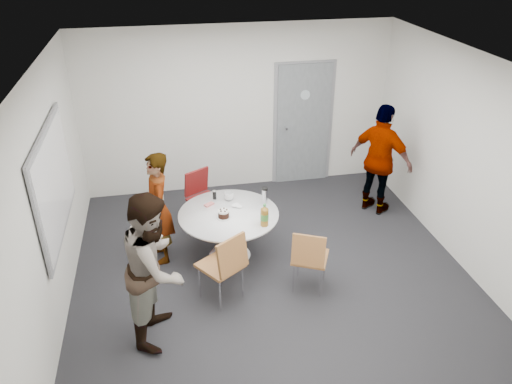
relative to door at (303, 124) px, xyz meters
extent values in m
plane|color=black|center=(-1.10, -2.48, -1.03)|extent=(5.00, 5.00, 0.00)
plane|color=silver|center=(-1.10, -2.48, 1.67)|extent=(5.00, 5.00, 0.00)
plane|color=silver|center=(-1.10, 0.02, 0.32)|extent=(5.00, 0.00, 5.00)
plane|color=silver|center=(-3.60, -2.48, 0.32)|extent=(0.00, 5.00, 5.00)
plane|color=silver|center=(1.40, -2.48, 0.32)|extent=(0.00, 5.00, 5.00)
plane|color=silver|center=(-1.10, -4.98, 0.32)|extent=(5.00, 0.00, 5.00)
cube|color=slate|center=(0.00, -0.01, 0.00)|extent=(0.90, 0.05, 2.05)
cube|color=gray|center=(0.00, 0.01, 0.00)|extent=(1.02, 0.04, 2.12)
cylinder|color=#B2BFC6|center=(0.00, -0.04, 0.52)|extent=(0.16, 0.01, 0.16)
cylinder|color=silver|center=(-0.32, -0.07, -0.01)|extent=(0.04, 0.14, 0.04)
cube|color=gray|center=(-3.56, -2.28, 0.42)|extent=(0.03, 1.90, 1.25)
cube|color=white|center=(-3.54, -2.28, 0.42)|extent=(0.01, 1.78, 1.13)
cylinder|color=white|center=(-1.58, -2.05, -0.36)|extent=(1.31, 1.31, 0.03)
cylinder|color=silver|center=(-1.58, -2.05, -0.69)|extent=(0.09, 0.09, 0.63)
cylinder|color=silver|center=(-1.58, -2.05, -1.01)|extent=(0.56, 0.56, 0.02)
cylinder|color=white|center=(-1.65, -2.15, -0.34)|extent=(0.19, 0.19, 0.01)
cylinder|color=black|center=(-1.65, -2.15, -0.30)|extent=(0.14, 0.14, 0.08)
cylinder|color=white|center=(-1.65, -2.15, -0.25)|extent=(0.15, 0.15, 0.02)
cylinder|color=olive|center=(-1.18, -2.43, -0.23)|extent=(0.10, 0.10, 0.23)
cylinder|color=#418535|center=(-1.18, -2.43, -0.22)|extent=(0.10, 0.10, 0.09)
cone|color=olive|center=(-1.18, -2.43, -0.09)|extent=(0.10, 0.10, 0.05)
cylinder|color=#479E4D|center=(-1.18, -2.43, -0.05)|extent=(0.04, 0.04, 0.02)
imported|color=white|center=(-1.52, -1.70, -0.29)|extent=(0.19, 0.19, 0.11)
cylinder|color=black|center=(-1.71, -1.64, -0.28)|extent=(0.05, 0.05, 0.12)
cylinder|color=silver|center=(-1.06, -1.88, -0.24)|extent=(0.08, 0.08, 0.20)
cylinder|color=black|center=(-1.06, -1.88, -0.13)|extent=(0.08, 0.08, 0.03)
cube|color=#D16C68|center=(-1.80, -1.80, -0.33)|extent=(0.15, 0.13, 0.02)
ellipsoid|color=white|center=(-1.45, -1.92, -0.33)|extent=(0.18, 0.18, 0.03)
cube|color=#915B2C|center=(-1.80, -2.87, -0.55)|extent=(0.62, 0.62, 0.04)
cube|color=#915B2C|center=(-1.68, -3.04, -0.30)|extent=(0.40, 0.32, 0.43)
cylinder|color=silver|center=(-1.76, -2.62, -0.79)|extent=(0.02, 0.02, 0.48)
cylinder|color=silver|center=(-2.05, -2.82, -0.79)|extent=(0.02, 0.02, 0.48)
cylinder|color=silver|center=(-1.55, -2.91, -0.79)|extent=(0.02, 0.02, 0.48)
cylinder|color=silver|center=(-1.85, -3.12, -0.79)|extent=(0.02, 0.02, 0.48)
cube|color=#915B2C|center=(-0.71, -2.87, -0.59)|extent=(0.55, 0.55, 0.03)
cube|color=#915B2C|center=(-0.79, -3.05, -0.36)|extent=(0.39, 0.25, 0.39)
cylinder|color=silver|center=(-0.49, -2.79, -0.81)|extent=(0.02, 0.02, 0.44)
cylinder|color=silver|center=(-0.79, -2.65, -0.81)|extent=(0.02, 0.02, 0.44)
cylinder|color=silver|center=(-0.63, -3.09, -0.81)|extent=(0.02, 0.02, 0.44)
cylinder|color=silver|center=(-0.93, -2.95, -0.81)|extent=(0.02, 0.02, 0.44)
cube|color=maroon|center=(-1.81, -1.23, -0.58)|extent=(0.57, 0.57, 0.03)
cube|color=maroon|center=(-1.90, -1.06, -0.36)|extent=(0.39, 0.27, 0.40)
cylinder|color=silver|center=(-1.87, -1.46, -0.80)|extent=(0.02, 0.02, 0.44)
cylinder|color=silver|center=(-1.58, -1.29, -0.80)|extent=(0.02, 0.02, 0.44)
cylinder|color=silver|center=(-2.04, -1.17, -0.80)|extent=(0.02, 0.02, 0.44)
cylinder|color=silver|center=(-1.74, -1.00, -0.80)|extent=(0.02, 0.02, 0.44)
imported|color=#A5C6EA|center=(-2.47, -1.90, -0.26)|extent=(0.43, 0.60, 1.53)
imported|color=white|center=(-2.52, -3.28, -0.16)|extent=(0.85, 0.98, 1.72)
imported|color=black|center=(0.85, -1.27, -0.16)|extent=(0.95, 1.06, 1.73)
camera|label=1|loc=(-2.31, -7.58, 2.99)|focal=35.00mm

